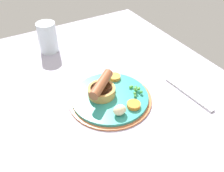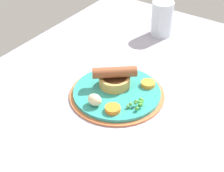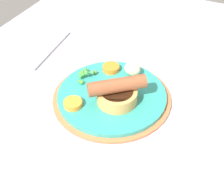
{
  "view_description": "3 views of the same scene",
  "coord_description": "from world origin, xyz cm",
  "px_view_note": "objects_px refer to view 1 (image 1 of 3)",
  "views": [
    {
      "loc": [
        -46.68,
        27.77,
        53.03
      ],
      "look_at": [
        2.22,
        -0.34,
        6.55
      ],
      "focal_mm": 40.0,
      "sensor_mm": 36.0,
      "label": 1
    },
    {
      "loc": [
        -62.81,
        -40.8,
        62.2
      ],
      "look_at": [
        -1.05,
        1.38,
        7.0
      ],
      "focal_mm": 60.0,
      "sensor_mm": 36.0,
      "label": 2
    },
    {
      "loc": [
        44.48,
        21.44,
        46.72
      ],
      "look_at": [
        1.25,
        1.35,
        6.78
      ],
      "focal_mm": 50.0,
      "sensor_mm": 36.0,
      "label": 3
    }
  ],
  "objects_px": {
    "drinking_glass": "(48,37)",
    "fork": "(189,94)",
    "sausage_pudding": "(101,89)",
    "carrot_slice_4": "(134,105)",
    "potato_chunk_0": "(120,110)",
    "dinner_plate": "(110,98)",
    "pea_pile": "(136,90)",
    "carrot_slice_1": "(115,77)"
  },
  "relations": [
    {
      "from": "pea_pile",
      "to": "drinking_glass",
      "type": "distance_m",
      "value": 0.4
    },
    {
      "from": "carrot_slice_1",
      "to": "carrot_slice_4",
      "type": "bearing_deg",
      "value": 172.3
    },
    {
      "from": "carrot_slice_4",
      "to": "drinking_glass",
      "type": "height_order",
      "value": "drinking_glass"
    },
    {
      "from": "dinner_plate",
      "to": "sausage_pudding",
      "type": "xyz_separation_m",
      "value": [
        0.02,
        0.02,
        0.03
      ]
    },
    {
      "from": "sausage_pudding",
      "to": "carrot_slice_4",
      "type": "height_order",
      "value": "sausage_pudding"
    },
    {
      "from": "sausage_pudding",
      "to": "carrot_slice_1",
      "type": "distance_m",
      "value": 0.09
    },
    {
      "from": "potato_chunk_0",
      "to": "drinking_glass",
      "type": "bearing_deg",
      "value": 6.51
    },
    {
      "from": "potato_chunk_0",
      "to": "sausage_pudding",
      "type": "bearing_deg",
      "value": 3.1
    },
    {
      "from": "pea_pile",
      "to": "carrot_slice_1",
      "type": "distance_m",
      "value": 0.09
    },
    {
      "from": "sausage_pudding",
      "to": "fork",
      "type": "relative_size",
      "value": 0.59
    },
    {
      "from": "carrot_slice_1",
      "to": "fork",
      "type": "xyz_separation_m",
      "value": [
        -0.16,
        -0.16,
        -0.02
      ]
    },
    {
      "from": "carrot_slice_1",
      "to": "dinner_plate",
      "type": "bearing_deg",
      "value": 140.62
    },
    {
      "from": "pea_pile",
      "to": "fork",
      "type": "height_order",
      "value": "pea_pile"
    },
    {
      "from": "drinking_glass",
      "to": "fork",
      "type": "bearing_deg",
      "value": -148.34
    },
    {
      "from": "fork",
      "to": "drinking_glass",
      "type": "relative_size",
      "value": 1.61
    },
    {
      "from": "sausage_pudding",
      "to": "drinking_glass",
      "type": "distance_m",
      "value": 0.34
    },
    {
      "from": "potato_chunk_0",
      "to": "dinner_plate",
      "type": "bearing_deg",
      "value": -10.28
    },
    {
      "from": "fork",
      "to": "drinking_glass",
      "type": "distance_m",
      "value": 0.54
    },
    {
      "from": "sausage_pudding",
      "to": "fork",
      "type": "height_order",
      "value": "sausage_pudding"
    },
    {
      "from": "sausage_pudding",
      "to": "potato_chunk_0",
      "type": "relative_size",
      "value": 2.91
    },
    {
      "from": "sausage_pudding",
      "to": "carrot_slice_1",
      "type": "relative_size",
      "value": 2.88
    },
    {
      "from": "dinner_plate",
      "to": "sausage_pudding",
      "type": "distance_m",
      "value": 0.04
    },
    {
      "from": "potato_chunk_0",
      "to": "drinking_glass",
      "type": "distance_m",
      "value": 0.43
    },
    {
      "from": "fork",
      "to": "carrot_slice_1",
      "type": "bearing_deg",
      "value": 40.37
    },
    {
      "from": "sausage_pudding",
      "to": "pea_pile",
      "type": "xyz_separation_m",
      "value": [
        -0.04,
        -0.09,
        -0.01
      ]
    },
    {
      "from": "pea_pile",
      "to": "carrot_slice_4",
      "type": "relative_size",
      "value": 1.34
    },
    {
      "from": "carrot_slice_4",
      "to": "drinking_glass",
      "type": "bearing_deg",
      "value": 13.0
    },
    {
      "from": "potato_chunk_0",
      "to": "carrot_slice_1",
      "type": "relative_size",
      "value": 0.99
    },
    {
      "from": "carrot_slice_1",
      "to": "carrot_slice_4",
      "type": "relative_size",
      "value": 0.97
    },
    {
      "from": "sausage_pudding",
      "to": "pea_pile",
      "type": "distance_m",
      "value": 0.1
    },
    {
      "from": "dinner_plate",
      "to": "fork",
      "type": "height_order",
      "value": "dinner_plate"
    },
    {
      "from": "sausage_pudding",
      "to": "potato_chunk_0",
      "type": "height_order",
      "value": "sausage_pudding"
    },
    {
      "from": "pea_pile",
      "to": "fork",
      "type": "relative_size",
      "value": 0.28
    },
    {
      "from": "fork",
      "to": "potato_chunk_0",
      "type": "bearing_deg",
      "value": 80.01
    },
    {
      "from": "dinner_plate",
      "to": "pea_pile",
      "type": "relative_size",
      "value": 4.86
    },
    {
      "from": "fork",
      "to": "carrot_slice_4",
      "type": "bearing_deg",
      "value": 76.83
    },
    {
      "from": "drinking_glass",
      "to": "sausage_pudding",
      "type": "bearing_deg",
      "value": -172.55
    },
    {
      "from": "potato_chunk_0",
      "to": "carrot_slice_4",
      "type": "xyz_separation_m",
      "value": [
        0.01,
        -0.05,
        -0.01
      ]
    },
    {
      "from": "carrot_slice_4",
      "to": "sausage_pudding",
      "type": "bearing_deg",
      "value": 31.55
    },
    {
      "from": "pea_pile",
      "to": "drinking_glass",
      "type": "relative_size",
      "value": 0.45
    },
    {
      "from": "potato_chunk_0",
      "to": "carrot_slice_1",
      "type": "height_order",
      "value": "potato_chunk_0"
    },
    {
      "from": "sausage_pudding",
      "to": "fork",
      "type": "bearing_deg",
      "value": -65.67
    }
  ]
}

